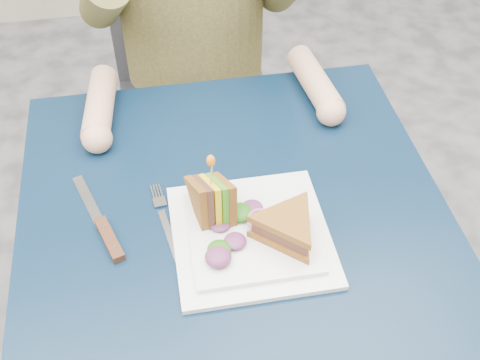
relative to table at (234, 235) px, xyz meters
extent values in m
cube|color=black|center=(0.00, 0.00, 0.06)|extent=(0.75, 0.75, 0.03)
cylinder|color=#595B5E|center=(-0.32, 0.32, -0.30)|extent=(0.04, 0.04, 0.70)
cylinder|color=#595B5E|center=(0.32, 0.32, -0.30)|extent=(0.04, 0.04, 0.70)
cube|color=#47474C|center=(0.00, 0.60, -0.20)|extent=(0.42, 0.40, 0.04)
cube|color=#47474C|center=(0.00, 0.78, 0.05)|extent=(0.42, 0.03, 0.46)
cylinder|color=#47474C|center=(-0.18, 0.43, -0.44)|extent=(0.02, 0.02, 0.43)
cylinder|color=#47474C|center=(0.18, 0.43, -0.44)|extent=(0.02, 0.02, 0.43)
cylinder|color=#47474C|center=(-0.18, 0.77, -0.44)|extent=(0.02, 0.02, 0.43)
cylinder|color=#47474C|center=(0.18, 0.77, -0.44)|extent=(0.02, 0.02, 0.43)
cylinder|color=tan|center=(-0.23, 0.29, 0.11)|extent=(0.08, 0.20, 0.06)
sphere|color=tan|center=(-0.23, 0.19, 0.11)|extent=(0.06, 0.06, 0.06)
cylinder|color=tan|center=(0.23, 0.29, 0.11)|extent=(0.08, 0.20, 0.06)
sphere|color=tan|center=(0.23, 0.19, 0.11)|extent=(0.06, 0.06, 0.06)
cube|color=white|center=(0.02, -0.08, 0.08)|extent=(0.26, 0.26, 0.01)
cube|color=white|center=(0.02, -0.08, 0.09)|extent=(0.21, 0.21, 0.01)
cube|color=silver|center=(-0.12, -0.05, 0.08)|extent=(0.03, 0.12, 0.00)
cube|color=silver|center=(-0.13, 0.03, 0.08)|extent=(0.02, 0.02, 0.00)
cube|color=silver|center=(-0.14, 0.05, 0.08)|extent=(0.01, 0.03, 0.00)
cube|color=silver|center=(-0.13, 0.06, 0.08)|extent=(0.01, 0.03, 0.00)
cube|color=silver|center=(-0.13, 0.06, 0.08)|extent=(0.01, 0.03, 0.00)
cube|color=silver|center=(-0.12, 0.06, 0.08)|extent=(0.01, 0.03, 0.00)
cube|color=silver|center=(-0.25, 0.06, 0.08)|extent=(0.06, 0.13, 0.00)
cube|color=black|center=(-0.22, -0.04, 0.09)|extent=(0.05, 0.10, 0.01)
cylinder|color=silver|center=(-0.23, -0.02, 0.09)|extent=(0.01, 0.01, 0.00)
cylinder|color=silver|center=(-0.21, -0.07, 0.09)|extent=(0.01, 0.01, 0.00)
cylinder|color=tan|center=(-0.04, -0.03, 0.20)|extent=(0.01, 0.01, 0.06)
ellipsoid|color=orange|center=(-0.04, -0.03, 0.23)|extent=(0.01, 0.01, 0.02)
torus|color=#9E4C7A|center=(0.03, -0.07, 0.11)|extent=(0.04, 0.04, 0.02)
camera|label=1|loc=(-0.11, -0.70, 0.87)|focal=45.00mm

